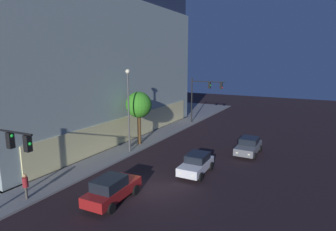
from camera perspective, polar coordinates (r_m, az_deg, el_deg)
name	(u,v)px	position (r m, az deg, el deg)	size (l,w,h in m)	color
ground_plane	(154,189)	(21.00, -2.94, -14.77)	(120.00, 120.00, 0.00)	black
modern_building	(37,59)	(43.29, -25.12, 10.34)	(31.37, 31.99, 18.98)	#4C4C51
traffic_light_near_corner	(5,152)	(18.34, -30.25, -6.37)	(0.44, 4.01, 5.51)	black
traffic_light_far_corner	(203,92)	(40.82, 7.22, 4.81)	(0.36, 4.94, 6.58)	black
street_lamp_sidewalk	(128,101)	(27.72, -8.04, 2.93)	(0.44, 0.44, 8.23)	#4D4D4D
sidewalk_tree	(139,105)	(30.37, -5.96, 2.08)	(2.81, 2.81, 5.77)	#54391E
pedestrian_waiting	(26,184)	(21.22, -26.96, -12.31)	(0.36, 0.36, 1.71)	#4C473D
car_red	(112,189)	(19.41, -11.33, -14.43)	(4.52, 2.15, 1.71)	maroon
car_white	(196,164)	(23.52, 5.78, -9.70)	(4.17, 2.06, 1.62)	silver
car_grey	(248,146)	(29.24, 16.03, -5.96)	(4.35, 2.10, 1.61)	slate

